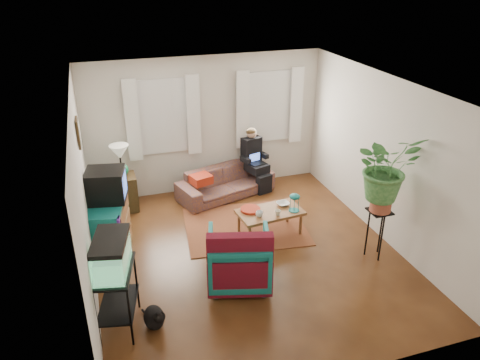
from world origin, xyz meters
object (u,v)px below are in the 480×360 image
object	(u,v)px
sofa	(226,178)
aquarium_stand	(118,299)
coffee_table	(270,223)
side_table	(124,193)
armchair	(239,256)
dresser	(109,229)
plant_stand	(376,234)

from	to	relation	value
sofa	aquarium_stand	distance (m)	3.77
sofa	coffee_table	bearing A→B (deg)	-96.24
side_table	aquarium_stand	bearing A→B (deg)	-96.52
sofa	coffee_table	world-z (taller)	sofa
aquarium_stand	coffee_table	distance (m)	2.92
side_table	armchair	size ratio (longest dim) A/B	0.76
side_table	dresser	xyz separation A→B (m)	(-0.34, -1.41, 0.12)
armchair	coffee_table	bearing A→B (deg)	-113.90
dresser	armchair	world-z (taller)	dresser
side_table	aquarium_stand	xyz separation A→B (m)	(-0.35, -3.06, 0.09)
coffee_table	plant_stand	world-z (taller)	plant_stand
coffee_table	plant_stand	distance (m)	1.70
dresser	plant_stand	size ratio (longest dim) A/B	1.26
side_table	armchair	xyz separation A→B (m)	(1.32, -2.67, 0.10)
aquarium_stand	armchair	xyz separation A→B (m)	(1.67, 0.39, 0.01)
aquarium_stand	plant_stand	bearing A→B (deg)	18.30
sofa	aquarium_stand	bearing A→B (deg)	-143.29
sofa	dresser	distance (m)	2.62
side_table	plant_stand	distance (m)	4.41
plant_stand	aquarium_stand	bearing A→B (deg)	-174.53
dresser	coffee_table	size ratio (longest dim) A/B	0.95
aquarium_stand	plant_stand	size ratio (longest dim) A/B	1.07
dresser	aquarium_stand	size ratio (longest dim) A/B	1.18
dresser	aquarium_stand	bearing A→B (deg)	-79.02
sofa	side_table	world-z (taller)	sofa
coffee_table	side_table	bearing A→B (deg)	138.09
armchair	coffee_table	size ratio (longest dim) A/B	0.82
side_table	plant_stand	world-z (taller)	plant_stand
side_table	aquarium_stand	distance (m)	3.08
aquarium_stand	coffee_table	world-z (taller)	aquarium_stand
dresser	plant_stand	distance (m)	4.04
side_table	coffee_table	distance (m)	2.72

